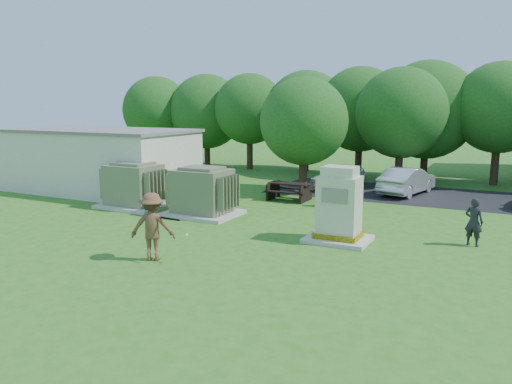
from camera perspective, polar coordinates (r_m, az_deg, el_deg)
The scene contains 15 objects.
ground at distance 16.29m, azimuth -6.41°, elevation -6.72°, with size 120.00×120.00×0.00m, color #2D6619.
service_building at distance 28.19m, azimuth -17.49°, elevation 3.33°, with size 10.00×5.00×3.20m, color beige.
service_building_roof at distance 28.05m, azimuth -17.67°, elevation 6.73°, with size 10.20×5.20×0.15m, color slate.
parking_strip at distance 26.97m, azimuth 23.00°, elevation -0.73°, with size 20.00×6.00×0.01m, color #232326.
transformer_left at distance 23.43m, azimuth -13.76°, elevation 0.66°, with size 3.00×2.40×2.07m.
transformer_right at distance 21.23m, azimuth -6.14°, elevation -0.07°, with size 3.00×2.40×2.07m.
generator_cabinet at distance 17.30m, azimuth 9.46°, elevation -1.91°, with size 2.14×1.75×2.60m.
picnic_table at distance 24.49m, azimuth 3.82°, elevation 0.30°, with size 2.01×1.51×0.86m.
batter at distance 15.37m, azimuth -11.74°, elevation -3.89°, with size 1.34×0.77×2.07m, color brown.
person_by_generator at distance 18.10m, azimuth 23.63°, elevation -3.15°, with size 0.59×0.39×1.63m, color black.
person_at_picnic at distance 23.09m, azimuth 9.15°, elevation 0.21°, with size 0.76×0.59×1.57m, color #CC6C7E.
car_white at distance 28.21m, azimuth 9.37°, elevation 1.80°, with size 1.63×4.05×1.38m, color white.
car_silver_a at distance 27.22m, azimuth 16.88°, elevation 1.24°, with size 1.50×4.30×1.42m, color silver.
batting_equipment at distance 14.94m, azimuth -9.91°, elevation -3.29°, with size 1.10×0.23×0.54m.
tree_row at distance 32.25m, azimuth 14.75°, elevation 8.82°, with size 41.30×13.30×7.30m.
Camera 1 is at (8.61, -13.00, 4.70)m, focal length 35.00 mm.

